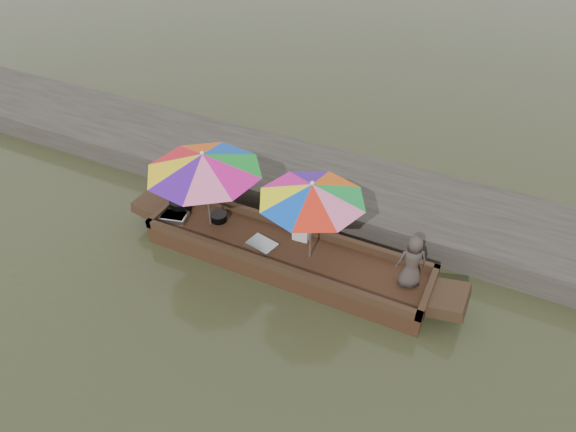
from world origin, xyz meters
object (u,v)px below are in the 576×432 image
at_px(boat_hull, 286,256).
at_px(umbrella_bow, 207,190).
at_px(tray_scallop, 262,244).
at_px(charcoal_grill, 219,217).
at_px(tray_crayfish, 174,217).
at_px(cooking_pot, 180,205).
at_px(supply_bag, 302,232).
at_px(umbrella_stern, 311,221).
at_px(vendor, 412,261).

xyz_separation_m(boat_hull, umbrella_bow, (-1.54, 0.00, 0.95)).
distance_m(tray_scallop, charcoal_grill, 1.09).
height_order(boat_hull, tray_crayfish, tray_crayfish).
bearing_deg(tray_scallop, cooking_pot, 172.58).
xyz_separation_m(tray_scallop, supply_bag, (0.53, 0.50, 0.10)).
relative_size(boat_hull, umbrella_stern, 2.91).
bearing_deg(tray_scallop, boat_hull, 16.19).
distance_m(tray_crayfish, vendor, 4.41).
relative_size(charcoal_grill, vendor, 0.29).
height_order(vendor, umbrella_stern, umbrella_stern).
bearing_deg(umbrella_stern, supply_bag, 131.00).
relative_size(boat_hull, umbrella_bow, 2.49).
relative_size(charcoal_grill, umbrella_bow, 0.14).
bearing_deg(cooking_pot, tray_crayfish, -80.36).
bearing_deg(cooking_pot, vendor, -0.33).
xyz_separation_m(supply_bag, umbrella_bow, (-1.67, -0.38, 0.65)).
bearing_deg(tray_crayfish, umbrella_bow, 13.23).
relative_size(cooking_pot, umbrella_stern, 0.23).
height_order(charcoal_grill, umbrella_stern, umbrella_stern).
bearing_deg(tray_scallop, charcoal_grill, 165.27).
distance_m(cooking_pot, umbrella_bow, 1.01).
bearing_deg(charcoal_grill, tray_scallop, -14.73).
bearing_deg(umbrella_bow, tray_crayfish, -166.77).
bearing_deg(umbrella_stern, charcoal_grill, 175.22).
xyz_separation_m(boat_hull, supply_bag, (0.13, 0.38, 0.30)).
xyz_separation_m(cooking_pot, vendor, (4.43, -0.03, 0.39)).
xyz_separation_m(boat_hull, umbrella_stern, (0.46, 0.00, 0.95)).
xyz_separation_m(boat_hull, tray_scallop, (-0.40, -0.12, 0.21)).
bearing_deg(tray_crayfish, supply_bag, 12.94).
distance_m(cooking_pot, charcoal_grill, 0.84).
relative_size(cooking_pot, tray_crayfish, 0.82).
bearing_deg(umbrella_stern, tray_scallop, -172.32).
xyz_separation_m(cooking_pot, umbrella_stern, (2.75, -0.13, 0.67)).
height_order(cooking_pot, umbrella_stern, umbrella_stern).
distance_m(tray_crayfish, charcoal_grill, 0.85).
height_order(boat_hull, umbrella_stern, umbrella_stern).
height_order(boat_hull, cooking_pot, cooking_pot).
relative_size(tray_scallop, supply_bag, 1.77).
distance_m(charcoal_grill, supply_bag, 1.60).
relative_size(vendor, umbrella_stern, 0.57).
bearing_deg(vendor, boat_hull, -25.33).
distance_m(boat_hull, charcoal_grill, 1.48).
height_order(cooking_pot, tray_scallop, cooking_pot).
relative_size(cooking_pot, umbrella_bow, 0.20).
xyz_separation_m(boat_hull, vendor, (2.14, 0.10, 0.67)).
xyz_separation_m(tray_scallop, charcoal_grill, (-1.05, 0.28, 0.04)).
bearing_deg(cooking_pot, umbrella_bow, -9.82).
relative_size(tray_scallop, umbrella_stern, 0.28).
xyz_separation_m(tray_crayfish, vendor, (4.38, 0.27, 0.45)).
relative_size(tray_crayfish, umbrella_bow, 0.24).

